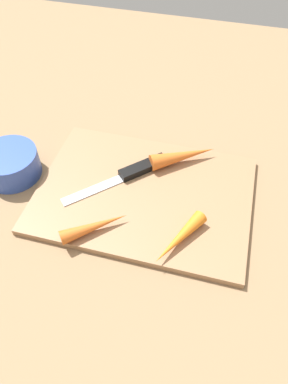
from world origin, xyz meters
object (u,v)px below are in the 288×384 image
small_bowl (10,164)px  carrot_medium (179,238)px  carrot_longest (183,156)px  carrot_shortest (95,226)px  cutting_board (144,194)px  knife (137,170)px

small_bowl → carrot_medium: bearing=166.6°
carrot_medium → carrot_longest: (0.03, -0.17, 0.00)m
carrot_longest → carrot_shortest: 0.21m
cutting_board → carrot_medium: (-0.08, 0.08, 0.02)m
carrot_medium → carrot_shortest: bearing=-57.5°
cutting_board → knife: 0.05m
carrot_medium → carrot_shortest: (0.13, 0.01, -0.00)m
carrot_longest → knife: bearing=-179.4°
carrot_medium → carrot_longest: size_ratio=0.90×
cutting_board → small_bowl: size_ratio=3.55×
cutting_board → carrot_longest: size_ratio=2.97×
carrot_longest → carrot_shortest: bearing=-151.5°
cutting_board → small_bowl: bearing=1.8°
knife → carrot_shortest: bearing=33.2°
cutting_board → knife: knife is taller
carrot_medium → carrot_longest: carrot_longest is taller
carrot_shortest → small_bowl: (0.19, -0.09, 0.00)m
knife → carrot_medium: bearing=84.2°
carrot_shortest → small_bowl: 0.21m
carrot_medium → cutting_board: bearing=-110.2°
carrot_medium → carrot_longest: 0.17m
cutting_board → small_bowl: (0.24, 0.01, 0.02)m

